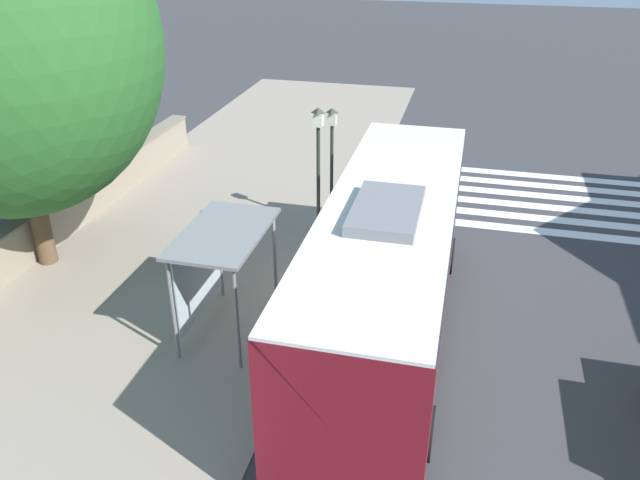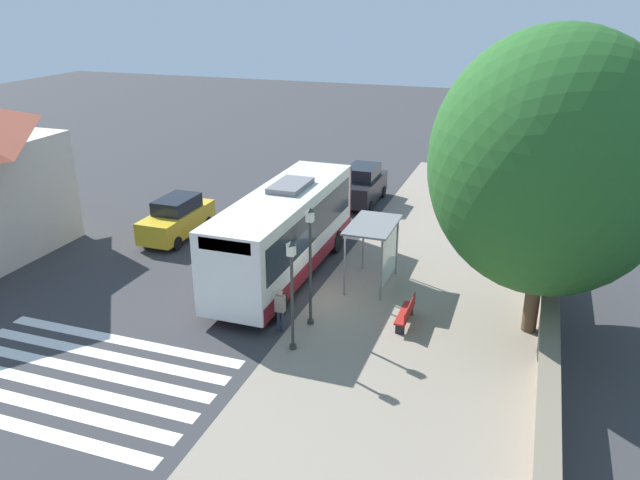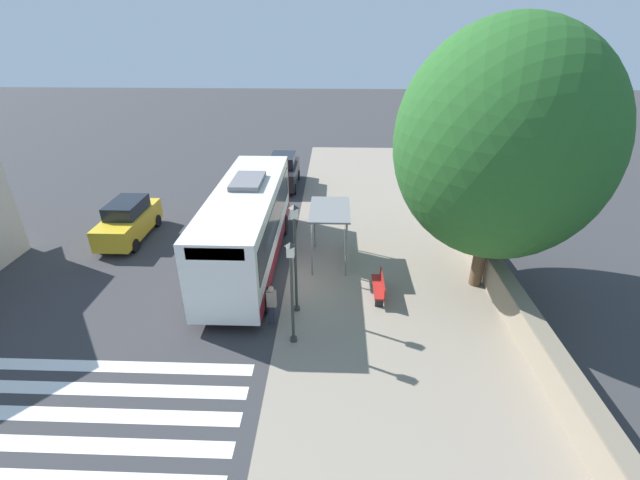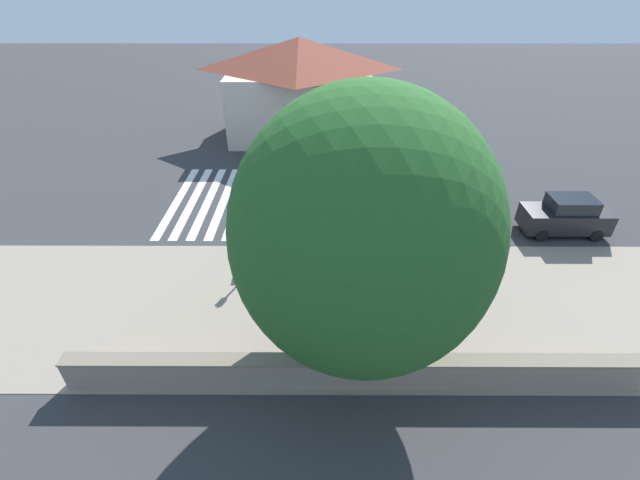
% 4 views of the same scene
% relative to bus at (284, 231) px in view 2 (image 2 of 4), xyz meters
% --- Properties ---
extents(ground_plane, '(120.00, 120.00, 0.00)m').
position_rel_bus_xyz_m(ground_plane, '(-1.80, 1.47, -1.96)').
color(ground_plane, '#353538').
rests_on(ground_plane, ground).
extents(sidewalk_plaza, '(9.00, 44.00, 0.02)m').
position_rel_bus_xyz_m(sidewalk_plaza, '(-6.30, 1.47, -1.95)').
color(sidewalk_plaza, gray).
rests_on(sidewalk_plaza, ground).
extents(crosswalk_stripes, '(9.00, 5.25, 0.01)m').
position_rel_bus_xyz_m(crosswalk_stripes, '(3.20, 9.12, -1.96)').
color(crosswalk_stripes, silver).
rests_on(crosswalk_stripes, ground).
extents(stone_wall, '(0.60, 20.00, 1.31)m').
position_rel_bus_xyz_m(stone_wall, '(-10.35, 1.47, -1.30)').
color(stone_wall, gray).
rests_on(stone_wall, ground).
extents(bus, '(2.71, 10.17, 3.81)m').
position_rel_bus_xyz_m(bus, '(0.00, 0.00, 0.00)').
color(bus, silver).
rests_on(bus, ground).
extents(bus_shelter, '(1.75, 2.92, 2.61)m').
position_rel_bus_xyz_m(bus_shelter, '(-3.76, -0.35, 0.19)').
color(bus_shelter, slate).
rests_on(bus_shelter, ground).
extents(pedestrian, '(0.34, 0.22, 1.58)m').
position_rel_bus_xyz_m(pedestrian, '(-1.60, 4.32, -1.04)').
color(pedestrian, '#2D3347').
rests_on(pedestrian, ground).
extents(bench, '(0.40, 1.83, 0.88)m').
position_rel_bus_xyz_m(bench, '(-5.64, 2.46, -1.48)').
color(bench, maroon).
rests_on(bench, ground).
extents(street_lamp_near, '(0.28, 0.28, 4.37)m').
position_rel_bus_xyz_m(street_lamp_near, '(-2.42, 3.52, 0.63)').
color(street_lamp_near, '#2D332D').
rests_on(street_lamp_near, ground).
extents(street_lamp_far, '(0.28, 0.28, 3.86)m').
position_rel_bus_xyz_m(street_lamp_far, '(-2.46, 5.31, 0.34)').
color(street_lamp_far, '#2D332D').
rests_on(street_lamp_far, ground).
extents(shade_tree, '(7.74, 7.74, 10.24)m').
position_rel_bus_xyz_m(shade_tree, '(-9.76, 1.42, 4.02)').
color(shade_tree, brown).
rests_on(shade_tree, ground).
extents(parked_car_behind_bus, '(1.93, 4.42, 2.11)m').
position_rel_bus_xyz_m(parked_car_behind_bus, '(-0.36, -10.46, -0.95)').
color(parked_car_behind_bus, black).
rests_on(parked_car_behind_bus, ground).
extents(parked_car_far_lane, '(1.85, 4.45, 1.97)m').
position_rel_bus_xyz_m(parked_car_far_lane, '(6.57, -2.39, -1.01)').
color(parked_car_far_lane, gold).
rests_on(parked_car_far_lane, ground).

